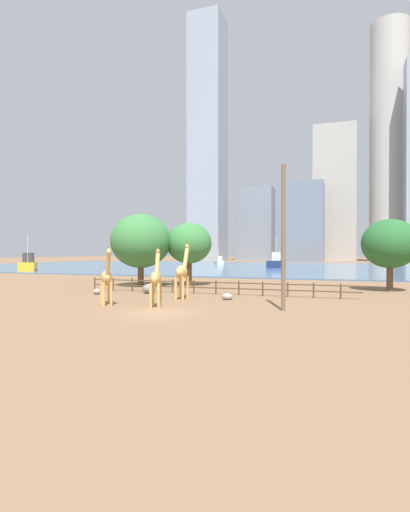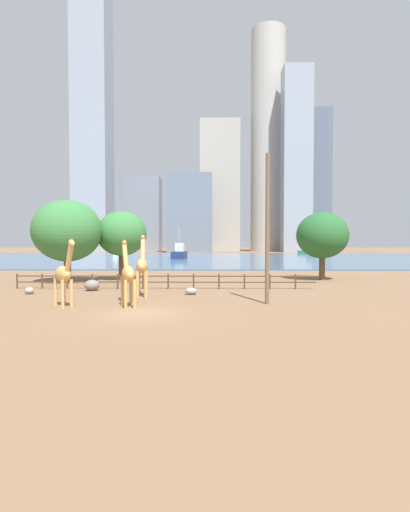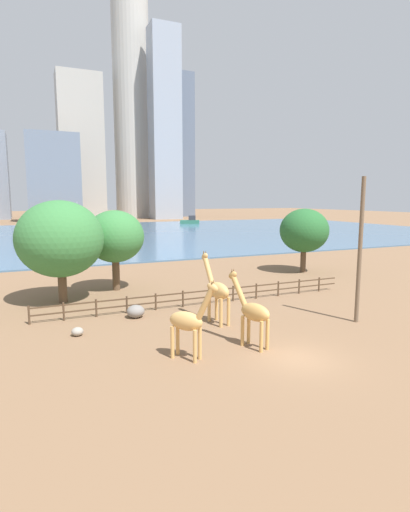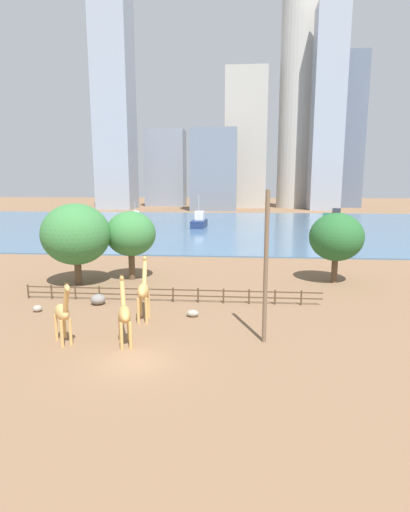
{
  "view_description": "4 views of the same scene",
  "coord_description": "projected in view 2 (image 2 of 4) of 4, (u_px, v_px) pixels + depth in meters",
  "views": [
    {
      "loc": [
        11.4,
        -23.45,
        3.98
      ],
      "look_at": [
        -1.66,
        14.39,
        3.55
      ],
      "focal_mm": 28.0,
      "sensor_mm": 36.0,
      "label": 1
    },
    {
      "loc": [
        3.91,
        -22.49,
        4.06
      ],
      "look_at": [
        3.22,
        27.76,
        2.32
      ],
      "focal_mm": 28.0,
      "sensor_mm": 36.0,
      "label": 2
    },
    {
      "loc": [
        -12.52,
        -16.48,
        8.42
      ],
      "look_at": [
        2.36,
        17.63,
        3.03
      ],
      "focal_mm": 28.0,
      "sensor_mm": 36.0,
      "label": 3
    },
    {
      "loc": [
        5.91,
        -21.31,
        10.18
      ],
      "look_at": [
        1.88,
        25.52,
        1.69
      ],
      "focal_mm": 28.0,
      "sensor_mm": 36.0,
      "label": 4
    }
  ],
  "objects": [
    {
      "name": "boat_barge",
      "position": [
        308.0,
        251.0,
        126.49
      ],
      "size": [
        6.53,
        4.58,
        2.71
      ],
      "rotation": [
        0.0,
        0.0,
        2.71
      ],
      "color": "#337259",
      "rests_on": "harbor_water"
    },
    {
      "name": "skyline_block_right",
      "position": [
        268.0,
        142.0,
        178.08
      ],
      "size": [
        15.32,
        15.32,
        97.92
      ],
      "primitive_type": "cylinder",
      "color": "#B7B2A8",
      "rests_on": "ground"
    },
    {
      "name": "skyline_block_left",
      "position": [
        92.0,
        123.0,
        165.08
      ],
      "size": [
        14.21,
        15.33,
        106.85
      ],
      "primitive_type": "cube",
      "color": "#939EAD",
      "rests_on": "ground"
    },
    {
      "name": "skyline_tower_glass",
      "position": [
        314.0,
        181.0,
        184.76
      ],
      "size": [
        13.59,
        11.43,
        64.76
      ],
      "primitive_type": "cube",
      "color": "slate",
      "rests_on": "ground"
    },
    {
      "name": "boat_sailboat",
      "position": [
        179.0,
        253.0,
        94.35
      ],
      "size": [
        3.33,
        8.49,
        7.54
      ],
      "rotation": [
        0.0,
        0.0,
        4.67
      ],
      "color": "navy",
      "rests_on": "harbor_water"
    },
    {
      "name": "enclosure_fence",
      "position": [
        161.0,
        280.0,
        34.64
      ],
      "size": [
        26.12,
        0.14,
        1.3
      ],
      "color": "#4C3826",
      "rests_on": "ground"
    },
    {
      "name": "giraffe_tall",
      "position": [
        64.0,
        274.0,
        24.94
      ],
      "size": [
        2.25,
        2.58,
        4.4
      ],
      "rotation": [
        0.0,
        0.0,
        5.4
      ],
      "color": "tan",
      "rests_on": "ground"
    },
    {
      "name": "boat_tug",
      "position": [
        114.0,
        253.0,
        114.46
      ],
      "size": [
        4.51,
        5.76,
        4.96
      ],
      "rotation": [
        0.0,
        0.0,
        2.1
      ],
      "color": "silver",
      "rests_on": "harbor_water"
    },
    {
      "name": "tree_right_tall",
      "position": [
        67.0,
        231.0,
        39.91
      ],
      "size": [
        6.85,
        6.85,
        8.29
      ],
      "color": "brown",
      "rests_on": "ground"
    },
    {
      "name": "skyline_block_wide",
      "position": [
        190.0,
        214.0,
        159.18
      ],
      "size": [
        17.67,
        13.78,
        30.87
      ],
      "primitive_type": "cube",
      "color": "slate",
      "rests_on": "ground"
    },
    {
      "name": "boulder_small",
      "position": [
        92.0,
        285.0,
        33.44
      ],
      "size": [
        1.25,
        1.21,
        0.91
      ],
      "primitive_type": "ellipsoid",
      "color": "gray",
      "rests_on": "ground"
    },
    {
      "name": "harbor_water",
      "position": [
        195.0,
        258.0,
        99.61
      ],
      "size": [
        180.0,
        86.0,
        0.2
      ],
      "primitive_type": "cube",
      "color": "#476B8C",
      "rests_on": "ground"
    },
    {
      "name": "skyline_tower_needle",
      "position": [
        296.0,
        160.0,
        163.18
      ],
      "size": [
        11.68,
        9.15,
        75.12
      ],
      "primitive_type": "cube",
      "color": "#939EAD",
      "rests_on": "ground"
    },
    {
      "name": "skyline_tower_short",
      "position": [
        220.0,
        187.0,
        178.95
      ],
      "size": [
        17.58,
        11.73,
        57.92
      ],
      "primitive_type": "cube",
      "color": "#ADA89E",
      "rests_on": "ground"
    },
    {
      "name": "boulder_near_fence",
      "position": [
        29.0,
        291.0,
        31.2
      ],
      "size": [
        0.72,
        0.71,
        0.53
      ],
      "primitive_type": "ellipsoid",
      "color": "gray",
      "rests_on": "ground"
    },
    {
      "name": "boulder_by_pole",
      "position": [
        191.0,
        291.0,
        30.87
      ],
      "size": [
        0.95,
        0.72,
        0.54
      ],
      "primitive_type": "ellipsoid",
      "color": "gray",
      "rests_on": "ground"
    },
    {
      "name": "ground_plane",
      "position": [
        195.0,
        258.0,
        102.61
      ],
      "size": [
        400.0,
        400.0,
        0.0
      ],
      "primitive_type": "plane",
      "color": "brown"
    },
    {
      "name": "utility_pole",
      "position": [
        267.0,
        229.0,
        26.06
      ],
      "size": [
        0.28,
        0.28,
        9.85
      ],
      "primitive_type": "cylinder",
      "color": "brown",
      "rests_on": "ground"
    },
    {
      "name": "giraffe_companion",
      "position": [
        128.0,
        274.0,
        25.1
      ],
      "size": [
        1.57,
        3.09,
        4.34
      ],
      "rotation": [
        0.0,
        0.0,
        1.92
      ],
      "color": "tan",
      "rests_on": "ground"
    },
    {
      "name": "tree_center_broad",
      "position": [
        122.0,
        234.0,
        42.55
      ],
      "size": [
        5.3,
        5.3,
        7.37
      ],
      "color": "brown",
      "rests_on": "ground"
    },
    {
      "name": "skyline_block_central",
      "position": [
        142.0,
        214.0,
        189.42
      ],
      "size": [
        17.91,
        12.45,
        34.68
      ],
      "primitive_type": "cube",
      "color": "gray",
      "rests_on": "ground"
    },
    {
      "name": "giraffe_young",
      "position": [
        142.0,
        266.0,
        29.93
      ],
      "size": [
        1.11,
        3.39,
        4.8
      ],
      "rotation": [
        0.0,
        0.0,
        1.69
      ],
      "color": "tan",
      "rests_on": "ground"
    },
    {
      "name": "tree_left_large",
      "position": [
        322.0,
        235.0,
        42.74
      ],
      "size": [
        5.51,
        5.51,
        7.28
      ],
      "color": "brown",
      "rests_on": "ground"
    }
  ]
}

